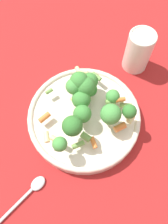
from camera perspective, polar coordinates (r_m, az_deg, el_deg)
ground_plane at (r=0.56m, az=-0.00°, el=-2.11°), size 3.00×3.00×0.00m
bowl at (r=0.54m, az=-0.00°, el=-1.30°), size 0.28×0.28×0.04m
pasta_salad at (r=0.49m, az=0.88°, el=3.24°), size 0.20×0.22×0.08m
cup at (r=0.62m, az=14.03°, el=15.25°), size 0.07×0.07×0.12m
spoon at (r=0.53m, az=-15.39°, el=-20.68°), size 0.04×0.19×0.01m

